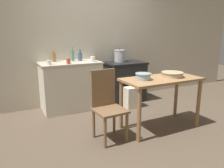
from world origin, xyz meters
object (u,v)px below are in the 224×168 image
(mixing_bowl_small, at_px, (172,74))
(bottle_left, at_px, (54,58))
(flour_sack, at_px, (132,97))
(stove, at_px, (124,81))
(bottle_mid_left, at_px, (80,56))
(cup_center_right, at_px, (49,63))
(cup_center, at_px, (68,61))
(bottle_far_left, at_px, (73,56))
(stock_pot, at_px, (120,56))
(mixing_bowl_large, at_px, (143,76))
(chair, at_px, (107,104))
(work_table, at_px, (161,86))
(cup_center_left, at_px, (93,59))

(mixing_bowl_small, bearing_deg, bottle_left, 130.66)
(flour_sack, bearing_deg, stove, 79.65)
(bottle_mid_left, bearing_deg, flour_sack, -33.93)
(flour_sack, xyz_separation_m, cup_center_right, (-1.48, 0.28, 0.74))
(cup_center, bearing_deg, bottle_far_left, 62.30)
(stock_pot, distance_m, mixing_bowl_large, 1.53)
(bottle_far_left, distance_m, cup_center, 0.39)
(chair, height_order, bottle_left, bottle_left)
(work_table, distance_m, cup_center_right, 1.88)
(stove, distance_m, bottle_left, 1.52)
(mixing_bowl_small, bearing_deg, stove, 89.94)
(work_table, height_order, bottle_mid_left, bottle_mid_left)
(bottle_far_left, bearing_deg, mixing_bowl_large, -69.54)
(work_table, relative_size, mixing_bowl_large, 5.18)
(cup_center_left, bearing_deg, cup_center_right, -176.09)
(flour_sack, height_order, stock_pot, stock_pot)
(bottle_left, relative_size, cup_center_left, 1.96)
(stock_pot, height_order, bottle_far_left, bottle_far_left)
(mixing_bowl_large, distance_m, bottle_far_left, 1.63)
(bottle_far_left, height_order, cup_center, bottle_far_left)
(mixing_bowl_large, xyz_separation_m, cup_center_right, (-1.07, 1.21, 0.11))
(chair, xyz_separation_m, flour_sack, (0.97, 0.90, -0.29))
(work_table, xyz_separation_m, cup_center_left, (-0.56, 1.30, 0.30))
(chair, xyz_separation_m, bottle_left, (-0.34, 1.56, 0.48))
(mixing_bowl_small, xyz_separation_m, bottle_left, (-1.40, 1.63, 0.15))
(stove, relative_size, stock_pot, 3.04)
(stove, relative_size, flour_sack, 2.04)
(chair, height_order, stock_pot, stock_pot)
(stove, height_order, cup_center, cup_center)
(chair, bearing_deg, mixing_bowl_large, -7.16)
(work_table, xyz_separation_m, mixing_bowl_large, (-0.31, 0.03, 0.18))
(work_table, bearing_deg, bottle_left, 126.59)
(chair, distance_m, cup_center_right, 1.36)
(stove, xyz_separation_m, chair, (-1.06, -1.37, 0.08))
(flour_sack, relative_size, mixing_bowl_small, 1.23)
(bottle_left, distance_m, bottle_mid_left, 0.49)
(flour_sack, xyz_separation_m, cup_center, (-1.16, 0.24, 0.74))
(work_table, bearing_deg, bottle_mid_left, 115.42)
(flour_sack, height_order, bottle_mid_left, bottle_mid_left)
(work_table, bearing_deg, bottle_far_left, 119.39)
(stove, relative_size, mixing_bowl_small, 2.51)
(work_table, relative_size, cup_center_right, 14.60)
(flour_sack, distance_m, cup_center, 1.40)
(work_table, distance_m, flour_sack, 1.07)
(cup_center, relative_size, cup_center_right, 1.21)
(flour_sack, height_order, bottle_left, bottle_left)
(stock_pot, distance_m, cup_center, 1.21)
(bottle_far_left, bearing_deg, bottle_mid_left, -7.37)
(stock_pot, height_order, cup_center_left, stock_pot)
(work_table, relative_size, bottle_left, 6.02)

